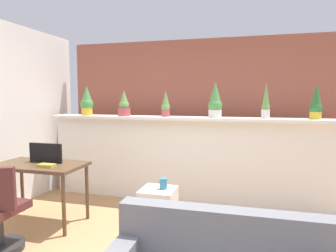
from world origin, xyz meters
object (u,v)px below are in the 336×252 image
at_px(potted_plant_0, 87,101).
at_px(desk, 40,170).
at_px(potted_plant_1, 124,105).
at_px(vase_on_shelf, 163,184).
at_px(side_cube_shelf, 158,210).
at_px(book_on_desk, 46,165).
at_px(potted_plant_3, 215,101).
at_px(tv_monitor, 46,153).
at_px(potted_plant_4, 266,103).
at_px(potted_plant_5, 316,103).
at_px(potted_plant_2, 166,105).

bearing_deg(potted_plant_0, desk, -89.59).
distance_m(potted_plant_1, vase_on_shelf, 1.59).
relative_size(side_cube_shelf, vase_on_shelf, 3.97).
bearing_deg(book_on_desk, potted_plant_1, 71.16).
relative_size(potted_plant_0, side_cube_shelf, 0.93).
relative_size(potted_plant_3, tv_monitor, 1.13).
xyz_separation_m(desk, tv_monitor, (0.03, 0.08, 0.21)).
relative_size(potted_plant_4, potted_plant_5, 1.05).
xyz_separation_m(potted_plant_1, tv_monitor, (-0.60, -1.08, -0.57)).
bearing_deg(desk, potted_plant_2, 42.41).
height_order(side_cube_shelf, book_on_desk, book_on_desk).
bearing_deg(potted_plant_1, tv_monitor, -119.21).
bearing_deg(vase_on_shelf, book_on_desk, -166.73).
xyz_separation_m(potted_plant_5, vase_on_shelf, (-1.79, -1.02, -0.93)).
distance_m(potted_plant_3, potted_plant_5, 1.31).
bearing_deg(tv_monitor, side_cube_shelf, 3.44).
bearing_deg(side_cube_shelf, potted_plant_0, 146.14).
relative_size(potted_plant_5, side_cube_shelf, 0.93).
relative_size(potted_plant_4, desk, 0.44).
xyz_separation_m(potted_plant_5, side_cube_shelf, (-1.85, -1.04, -1.24)).
xyz_separation_m(potted_plant_5, book_on_desk, (-3.13, -1.33, -0.72)).
height_order(desk, vase_on_shelf, desk).
distance_m(potted_plant_5, desk, 3.64).
height_order(potted_plant_5, tv_monitor, potted_plant_5).
bearing_deg(vase_on_shelf, potted_plant_0, 147.82).
bearing_deg(potted_plant_4, potted_plant_1, -179.66).
xyz_separation_m(potted_plant_0, side_cube_shelf, (1.49, -1.00, -1.25)).
xyz_separation_m(desk, side_cube_shelf, (1.48, 0.17, -0.42)).
bearing_deg(potted_plant_4, potted_plant_0, -179.92).
distance_m(potted_plant_5, vase_on_shelf, 2.26).
distance_m(potted_plant_4, vase_on_shelf, 1.78).
bearing_deg(tv_monitor, potted_plant_2, 41.14).
xyz_separation_m(potted_plant_1, vase_on_shelf, (0.91, -0.97, -0.88)).
bearing_deg(potted_plant_3, tv_monitor, -150.62).
relative_size(vase_on_shelf, book_on_desk, 0.64).
bearing_deg(book_on_desk, potted_plant_4, 27.36).
bearing_deg(potted_plant_3, book_on_desk, -143.99).
bearing_deg(book_on_desk, potted_plant_2, 50.03).
xyz_separation_m(potted_plant_3, book_on_desk, (-1.82, -1.32, -0.74)).
relative_size(potted_plant_3, potted_plant_4, 1.05).
distance_m(potted_plant_1, potted_plant_5, 2.69).
height_order(potted_plant_3, vase_on_shelf, potted_plant_3).
bearing_deg(potted_plant_5, tv_monitor, -161.08).
bearing_deg(vase_on_shelf, potted_plant_1, 133.16).
height_order(potted_plant_5, vase_on_shelf, potted_plant_5).
relative_size(potted_plant_1, potted_plant_4, 0.81).
height_order(potted_plant_1, potted_plant_4, potted_plant_4).
height_order(desk, side_cube_shelf, desk).
bearing_deg(vase_on_shelf, potted_plant_2, 104.26).
bearing_deg(potted_plant_2, tv_monitor, -138.86).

